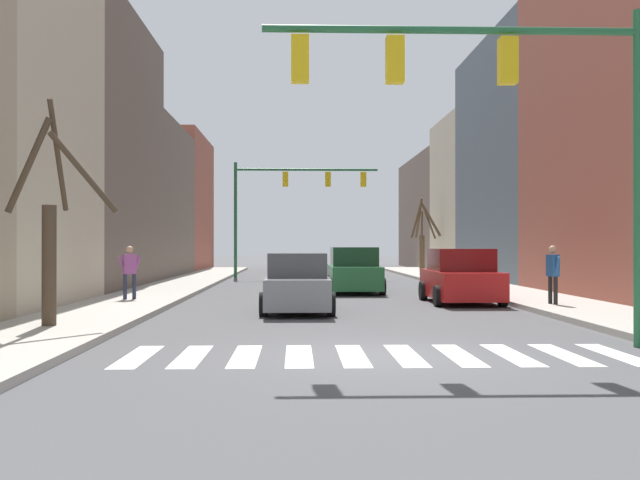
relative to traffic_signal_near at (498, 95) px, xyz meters
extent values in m
plane|color=#4C4C4F|center=(-2.27, -0.86, -4.58)|extent=(240.00, 240.00, 0.00)
cube|color=#66564C|center=(-13.25, 18.16, 1.14)|extent=(6.00, 11.45, 11.45)
cube|color=#66564C|center=(-13.25, 29.60, -0.24)|extent=(6.00, 11.43, 8.70)
cube|color=#934C3D|center=(-13.25, 40.95, 0.26)|extent=(6.00, 11.27, 9.69)
cube|color=#515B66|center=(8.71, 24.03, 1.51)|extent=(6.00, 12.43, 12.19)
cube|color=#BCB299|center=(8.71, 34.47, 0.40)|extent=(6.00, 8.44, 9.97)
cube|color=#66564C|center=(8.71, 46.61, -0.15)|extent=(6.00, 15.86, 8.87)
cube|color=white|center=(-6.32, -0.85, -4.58)|extent=(0.45, 2.60, 0.01)
cube|color=white|center=(-5.42, -0.85, -4.58)|extent=(0.45, 2.60, 0.01)
cube|color=white|center=(-4.52, -0.85, -4.58)|extent=(0.45, 2.60, 0.01)
cube|color=white|center=(-3.62, -0.85, -4.58)|extent=(0.45, 2.60, 0.01)
cube|color=white|center=(-2.72, -0.85, -4.58)|extent=(0.45, 2.60, 0.01)
cube|color=white|center=(-1.82, -0.85, -4.58)|extent=(0.45, 2.60, 0.01)
cube|color=white|center=(-0.92, -0.85, -4.58)|extent=(0.45, 2.60, 0.01)
cube|color=white|center=(-0.02, -0.85, -4.58)|extent=(0.45, 2.60, 0.01)
cube|color=white|center=(0.88, -0.85, -4.58)|extent=(0.45, 2.60, 0.01)
cube|color=white|center=(1.78, -0.85, -4.58)|extent=(0.45, 2.60, 0.01)
cylinder|color=#236038|center=(2.58, 0.00, -1.50)|extent=(0.18, 0.18, 6.16)
cylinder|color=#236038|center=(-0.85, 0.00, 1.18)|extent=(6.86, 0.14, 0.14)
cube|color=yellow|center=(0.17, 0.00, 0.63)|extent=(0.32, 0.28, 0.84)
cube|color=yellow|center=(-1.88, 0.00, 0.63)|extent=(0.32, 0.28, 0.84)
cube|color=yellow|center=(-3.60, 0.00, 0.63)|extent=(0.32, 0.28, 0.84)
cylinder|color=#236038|center=(-7.12, 29.26, -1.30)|extent=(0.18, 0.18, 6.57)
cylinder|color=#236038|center=(-3.06, 29.26, 1.59)|extent=(8.12, 0.14, 0.14)
cube|color=yellow|center=(-4.27, 29.26, 1.04)|extent=(0.32, 0.28, 0.84)
cube|color=yellow|center=(-1.84, 29.26, 1.04)|extent=(0.32, 0.28, 0.84)
cube|color=yellow|center=(0.19, 29.26, 1.04)|extent=(0.32, 0.28, 0.84)
cube|color=#236B38|center=(-1.42, 15.66, -3.97)|extent=(1.88, 4.48, 0.88)
cube|color=#133A1E|center=(-1.42, 15.66, -3.17)|extent=(1.73, 2.33, 0.72)
cylinder|color=black|center=(-2.38, 17.05, -4.26)|extent=(0.22, 0.64, 0.64)
cylinder|color=black|center=(-0.46, 17.05, -4.26)|extent=(0.22, 0.64, 0.64)
cylinder|color=black|center=(-2.38, 14.27, -4.26)|extent=(0.22, 0.64, 0.64)
cylinder|color=black|center=(-0.46, 14.27, -4.26)|extent=(0.22, 0.64, 0.64)
cube|color=gray|center=(-3.64, 7.47, -4.01)|extent=(1.72, 4.56, 0.81)
cube|color=#464648|center=(-3.64, 7.47, -3.27)|extent=(1.58, 2.37, 0.66)
cylinder|color=black|center=(-2.76, 6.05, -4.26)|extent=(0.22, 0.64, 0.64)
cylinder|color=black|center=(-4.51, 6.05, -4.26)|extent=(0.22, 0.64, 0.64)
cylinder|color=black|center=(-2.76, 8.88, -4.26)|extent=(0.22, 0.64, 0.64)
cylinder|color=black|center=(-4.51, 8.88, -4.26)|extent=(0.22, 0.64, 0.64)
cube|color=red|center=(1.61, 10.36, -3.98)|extent=(1.93, 4.27, 0.86)
cube|color=maroon|center=(1.61, 10.36, -3.19)|extent=(1.78, 2.22, 0.71)
cylinder|color=black|center=(0.62, 11.68, -4.26)|extent=(0.22, 0.64, 0.64)
cylinder|color=black|center=(2.60, 11.68, -4.26)|extent=(0.22, 0.64, 0.64)
cylinder|color=black|center=(0.62, 9.03, -4.26)|extent=(0.22, 0.64, 0.64)
cylinder|color=black|center=(2.60, 9.03, -4.26)|extent=(0.22, 0.64, 0.64)
cylinder|color=black|center=(3.81, 7.87, -4.03)|extent=(0.12, 0.12, 0.81)
cylinder|color=black|center=(3.75, 8.16, -4.03)|extent=(0.12, 0.12, 0.81)
cube|color=#235693|center=(3.78, 8.02, -3.31)|extent=(0.30, 0.43, 0.63)
sphere|color=tan|center=(3.78, 8.02, -2.85)|extent=(0.23, 0.23, 0.23)
cylinder|color=#235693|center=(3.83, 7.79, -3.35)|extent=(0.14, 0.29, 0.61)
cylinder|color=#235693|center=(3.74, 8.24, -3.35)|extent=(0.14, 0.29, 0.61)
cylinder|color=#282D47|center=(-9.07, 10.36, -4.04)|extent=(0.12, 0.12, 0.80)
cylinder|color=#282D47|center=(-8.81, 10.48, -4.04)|extent=(0.12, 0.12, 0.80)
cube|color=#9E4C93|center=(-8.94, 10.42, -3.32)|extent=(0.45, 0.36, 0.63)
sphere|color=tan|center=(-8.94, 10.42, -2.86)|extent=(0.22, 0.22, 0.22)
cylinder|color=#9E4C93|center=(-9.14, 10.33, -3.37)|extent=(0.28, 0.19, 0.61)
cylinder|color=#9E4C93|center=(-8.74, 10.51, -3.37)|extent=(0.28, 0.19, 0.61)
cylinder|color=#473828|center=(-8.93, 2.67, -3.15)|extent=(0.30, 0.30, 2.57)
cylinder|color=#473828|center=(-8.93, 3.24, -0.75)|extent=(0.12, 1.24, 2.38)
cylinder|color=#473828|center=(-8.27, 2.86, -1.15)|extent=(1.43, 0.53, 1.77)
cylinder|color=#473828|center=(-9.38, 2.70, -1.01)|extent=(1.03, 0.22, 2.07)
cylinder|color=brown|center=(4.47, 34.54, -3.27)|extent=(0.34, 0.34, 2.32)
cylinder|color=brown|center=(5.01, 34.30, -1.11)|extent=(1.24, 0.69, 2.17)
cylinder|color=brown|center=(4.39, 35.31, -0.95)|extent=(0.29, 1.65, 2.59)
cylinder|color=brown|center=(4.91, 34.58, -1.18)|extent=(0.99, 0.20, 2.31)
cylinder|color=brown|center=(4.55, 35.06, -1.50)|extent=(0.28, 1.15, 1.92)
cylinder|color=brown|center=(3.98, 33.80, -1.08)|extent=(1.06, 1.65, 2.51)
camera|label=1|loc=(-3.67, -13.43, -2.72)|focal=42.00mm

